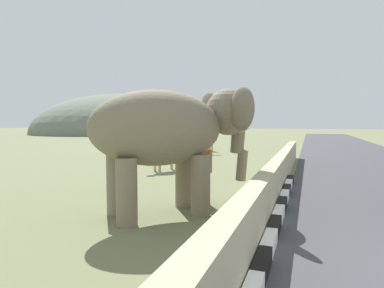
% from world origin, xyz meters
% --- Properties ---
extents(striped_curb, '(16.20, 0.20, 0.24)m').
position_xyz_m(striped_curb, '(-0.35, 3.41, 0.12)').
color(striped_curb, white).
rests_on(striped_curb, ground_plane).
extents(barrier_parapet, '(28.00, 0.36, 1.00)m').
position_xyz_m(barrier_parapet, '(2.00, 3.71, 0.50)').
color(barrier_parapet, tan).
rests_on(barrier_parapet, ground_plane).
extents(elephant, '(3.84, 3.83, 2.95)m').
position_xyz_m(elephant, '(2.55, 5.77, 1.93)').
color(elephant, '#7B6F5A').
rests_on(elephant, ground_plane).
extents(person_handler, '(0.46, 0.58, 1.66)m').
position_xyz_m(person_handler, '(3.71, 5.39, 0.93)').
color(person_handler, navy).
rests_on(person_handler, ground_plane).
extents(bus_white, '(9.18, 2.98, 3.50)m').
position_xyz_m(bus_white, '(20.57, 14.62, 2.08)').
color(bus_white, silver).
rests_on(bus_white, ground_plane).
extents(cow_near, '(1.84, 1.32, 1.23)m').
position_xyz_m(cow_near, '(8.67, 8.73, 0.87)').
color(cow_near, tan).
rests_on(cow_near, ground_plane).
extents(cow_mid, '(0.83, 1.92, 1.23)m').
position_xyz_m(cow_mid, '(18.83, 10.07, 0.87)').
color(cow_mid, tan).
rests_on(cow_mid, ground_plane).
extents(cow_far, '(0.68, 1.90, 1.23)m').
position_xyz_m(cow_far, '(16.62, 9.63, 0.87)').
color(cow_far, '#473323').
rests_on(cow_far, ground_plane).
extents(hill_east, '(39.66, 31.73, 15.56)m').
position_xyz_m(hill_east, '(55.00, 38.65, 0.00)').
color(hill_east, slate).
rests_on(hill_east, ground_plane).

